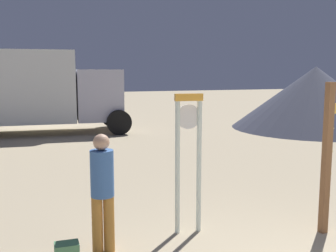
# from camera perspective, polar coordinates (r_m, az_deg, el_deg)

# --- Properties ---
(standing_clock) EXTENTS (0.40, 0.13, 2.01)m
(standing_clock) POSITION_cam_1_polar(r_m,az_deg,el_deg) (5.69, 2.91, -3.47)
(standing_clock) COLOR silver
(standing_clock) RESTS_ON ground_plane
(person_near_clock) EXTENTS (0.30, 0.30, 1.55)m
(person_near_clock) POSITION_cam_1_polar(r_m,az_deg,el_deg) (5.19, -9.32, -8.59)
(person_near_clock) COLOR #C58033
(person_near_clock) RESTS_ON ground_plane
(box_truck_near) EXTENTS (6.72, 2.76, 3.03)m
(box_truck_near) POSITION_cam_1_polar(r_m,az_deg,el_deg) (15.50, -19.29, 4.98)
(box_truck_near) COLOR silver
(box_truck_near) RESTS_ON ground_plane
(dome_tent) EXTENTS (6.53, 6.53, 2.48)m
(dome_tent) POSITION_cam_1_polar(r_m,az_deg,el_deg) (17.14, 20.15, 3.83)
(dome_tent) COLOR #3D4151
(dome_tent) RESTS_ON ground_plane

